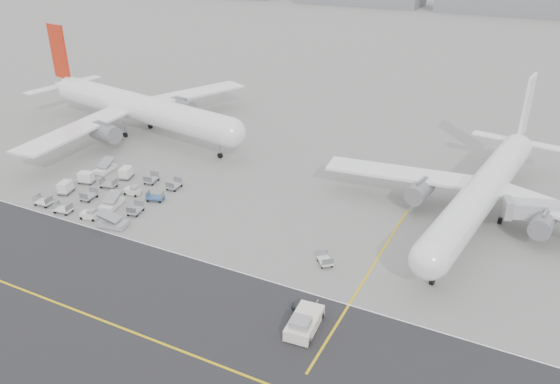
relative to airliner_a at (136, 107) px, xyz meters
The scene contains 10 objects.
ground 47.78m from the airliner_a, 46.28° to the right, with size 700.00×700.00×0.00m, color gray.
taxiway 64.75m from the airliner_a, 54.12° to the right, with size 220.00×59.00×0.03m.
horizon_buildings 234.39m from the airliner_a, 74.46° to the left, with size 520.00×28.00×28.00m, color slate, non-canonical shape.
airliner_a is the anchor object (origin of this frame).
airliner_b 73.94m from the airliner_a, ahead, with size 51.64×52.52×18.17m.
pushback_tug 73.71m from the airliner_a, 35.78° to the right, with size 3.47×8.19×2.32m.
jet_bridge 84.33m from the airliner_a, ahead, with size 15.17×7.38×5.71m.
gse_cluster 32.07m from the airliner_a, 59.29° to the right, with size 23.85×22.99×2.17m, color gray, non-canonical shape.
stray_dolly 64.19m from the airliner_a, 27.50° to the right, with size 1.59×2.59×1.59m, color silver, non-canonical shape.
ground_crew_a 70.55m from the airliner_a, 35.48° to the right, with size 0.59×0.39×1.63m, color black.
Camera 1 is at (46.52, -53.94, 42.02)m, focal length 35.00 mm.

